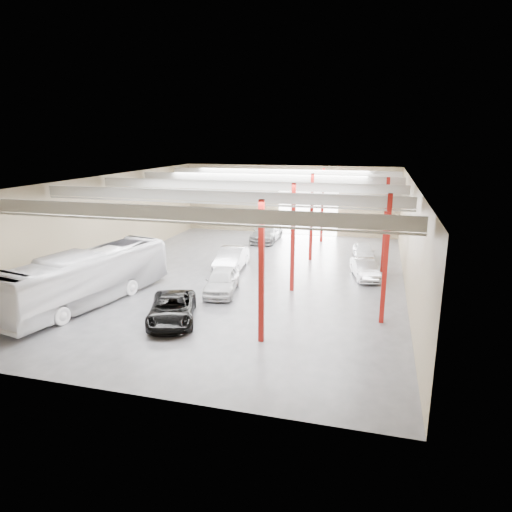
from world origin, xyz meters
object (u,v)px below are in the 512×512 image
at_px(car_row_a, 222,281).
at_px(car_row_c, 267,232).
at_px(black_sedan, 172,309).
at_px(car_row_b, 231,259).
at_px(car_right_far, 364,251).
at_px(coach_bus, 88,277).
at_px(car_right_near, 365,269).

relative_size(car_row_a, car_row_c, 0.82).
bearing_deg(car_row_a, black_sedan, -110.64).
bearing_deg(black_sedan, car_row_c, 69.66).
height_order(car_row_b, car_row_c, car_row_b).
height_order(car_row_b, car_right_far, car_row_b).
distance_m(coach_bus, car_right_near, 18.54).
relative_size(coach_bus, car_right_far, 2.89).
relative_size(car_row_a, car_right_near, 1.13).
distance_m(coach_bus, car_row_c, 20.55).
bearing_deg(car_row_b, black_sedan, -93.98).
distance_m(coach_bus, car_row_b, 10.97).
bearing_deg(car_right_near, coach_bus, -162.66).
xyz_separation_m(car_row_a, car_right_near, (8.78, 5.64, -0.11)).
bearing_deg(car_row_c, car_right_far, -26.81).
bearing_deg(car_row_a, car_row_b, 92.15).
relative_size(car_row_c, car_right_far, 1.40).
bearing_deg(car_row_a, car_right_near, 23.28).
distance_m(car_right_near, car_right_far, 5.21).
height_order(coach_bus, black_sedan, coach_bus).
height_order(car_row_a, car_right_far, car_row_a).
xyz_separation_m(black_sedan, car_row_b, (-0.04, 10.40, 0.12)).
bearing_deg(car_right_far, car_row_c, 145.72).
distance_m(car_row_a, car_row_b, 5.31).
distance_m(car_row_b, car_row_c, 10.44).
bearing_deg(car_row_a, car_right_far, 42.54).
xyz_separation_m(coach_bus, car_right_far, (15.54, 14.79, -0.94)).
relative_size(coach_bus, car_right_near, 2.82).
bearing_deg(car_right_near, car_right_far, 79.49).
xyz_separation_m(car_row_b, car_right_near, (9.84, 0.44, -0.16)).
relative_size(coach_bus, car_row_b, 2.30).
height_order(car_row_b, car_right_near, car_row_b).
xyz_separation_m(car_row_b, car_right_far, (9.54, 5.64, -0.15)).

